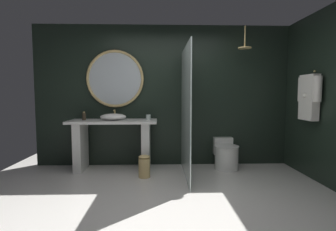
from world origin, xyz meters
name	(u,v)px	position (x,y,z in m)	size (l,w,h in m)	color
ground_plane	(169,206)	(0.00, 0.00, 0.00)	(5.76, 5.76, 0.00)	silver
back_wall_panel	(165,96)	(0.00, 1.90, 1.30)	(4.80, 0.10, 2.60)	black
side_wall_right	(325,97)	(2.35, 0.76, 1.30)	(0.10, 2.47, 2.60)	black
vanity_counter	(113,140)	(-0.92, 1.53, 0.53)	(1.52, 0.59, 0.88)	silver
vessel_sink	(113,117)	(-0.92, 1.55, 0.94)	(0.45, 0.37, 0.17)	white
tumbler_cup	(148,117)	(-0.30, 1.56, 0.93)	(0.08, 0.08, 0.09)	silver
soap_dispenser	(84,116)	(-1.43, 1.56, 0.95)	(0.06, 0.06, 0.15)	#3D3323
round_wall_mirror	(115,79)	(-0.92, 1.81, 1.62)	(1.05, 0.05, 1.05)	tan
shower_glass_panel	(186,112)	(0.31, 1.14, 1.05)	(0.02, 1.42, 2.09)	silver
rain_shower_head	(245,46)	(1.36, 1.48, 2.16)	(0.23, 0.23, 0.38)	tan
hanging_bathrobe	(309,95)	(2.21, 0.95, 1.32)	(0.20, 0.54, 0.77)	tan
toilet	(226,155)	(1.08, 1.56, 0.25)	(0.43, 0.63, 0.53)	white
waste_bin	(144,166)	(-0.35, 1.10, 0.18)	(0.19, 0.19, 0.36)	tan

